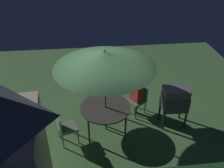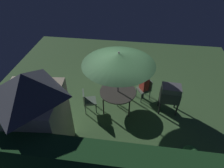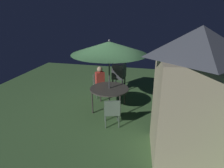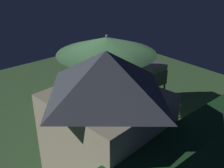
{
  "view_description": "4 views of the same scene",
  "coord_description": "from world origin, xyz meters",
  "px_view_note": "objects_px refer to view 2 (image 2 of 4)",
  "views": [
    {
      "loc": [
        0.42,
        5.4,
        4.79
      ],
      "look_at": [
        -0.21,
        -0.3,
        1.18
      ],
      "focal_mm": 39.7,
      "sensor_mm": 36.0,
      "label": 1
    },
    {
      "loc": [
        -0.53,
        5.72,
        5.55
      ],
      "look_at": [
        0.23,
        0.26,
        1.16
      ],
      "focal_mm": 31.57,
      "sensor_mm": 36.0,
      "label": 2
    },
    {
      "loc": [
        6.01,
        1.7,
        3.27
      ],
      "look_at": [
        0.36,
        0.37,
        1.08
      ],
      "focal_mm": 30.72,
      "sensor_mm": 36.0,
      "label": 3
    },
    {
      "loc": [
        4.07,
        5.1,
        4.13
      ],
      "look_at": [
        -0.3,
        0.03,
        0.98
      ],
      "focal_mm": 43.29,
      "sensor_mm": 36.0,
      "label": 4
    }
  ],
  "objects_px": {
    "patio_table": "(118,92)",
    "person_in_red": "(144,83)",
    "bbq_grill": "(170,94)",
    "garden_shed": "(37,119)",
    "patio_umbrella": "(119,59)",
    "chair_far_side": "(88,100)",
    "chair_near_shed": "(145,88)",
    "potted_plant_by_shed": "(190,156)"
  },
  "relations": [
    {
      "from": "patio_table",
      "to": "patio_umbrella",
      "type": "distance_m",
      "value": 1.46
    },
    {
      "from": "garden_shed",
      "to": "chair_near_shed",
      "type": "height_order",
      "value": "garden_shed"
    },
    {
      "from": "garden_shed",
      "to": "chair_near_shed",
      "type": "xyz_separation_m",
      "value": [
        -2.97,
        -3.0,
        -1.02
      ]
    },
    {
      "from": "potted_plant_by_shed",
      "to": "patio_umbrella",
      "type": "bearing_deg",
      "value": -43.47
    },
    {
      "from": "chair_near_shed",
      "to": "person_in_red",
      "type": "xyz_separation_m",
      "value": [
        0.07,
        0.05,
        0.26
      ]
    },
    {
      "from": "garden_shed",
      "to": "potted_plant_by_shed",
      "type": "relative_size",
      "value": 3.72
    },
    {
      "from": "patio_umbrella",
      "to": "potted_plant_by_shed",
      "type": "xyz_separation_m",
      "value": [
        -2.3,
        2.18,
        -1.71
      ]
    },
    {
      "from": "patio_table",
      "to": "chair_near_shed",
      "type": "relative_size",
      "value": 1.5
    },
    {
      "from": "chair_near_shed",
      "to": "person_in_red",
      "type": "height_order",
      "value": "person_in_red"
    },
    {
      "from": "patio_table",
      "to": "chair_far_side",
      "type": "bearing_deg",
      "value": 17.83
    },
    {
      "from": "bbq_grill",
      "to": "chair_far_side",
      "type": "height_order",
      "value": "bbq_grill"
    },
    {
      "from": "garden_shed",
      "to": "person_in_red",
      "type": "relative_size",
      "value": 2.41
    },
    {
      "from": "garden_shed",
      "to": "patio_table",
      "type": "distance_m",
      "value": 3.13
    },
    {
      "from": "garden_shed",
      "to": "bbq_grill",
      "type": "height_order",
      "value": "garden_shed"
    },
    {
      "from": "patio_table",
      "to": "potted_plant_by_shed",
      "type": "xyz_separation_m",
      "value": [
        -2.3,
        2.18,
        -0.25
      ]
    },
    {
      "from": "chair_near_shed",
      "to": "bbq_grill",
      "type": "bearing_deg",
      "value": 143.05
    },
    {
      "from": "patio_table",
      "to": "bbq_grill",
      "type": "xyz_separation_m",
      "value": [
        -1.9,
        -0.03,
        0.12
      ]
    },
    {
      "from": "bbq_grill",
      "to": "chair_far_side",
      "type": "bearing_deg",
      "value": 7.27
    },
    {
      "from": "potted_plant_by_shed",
      "to": "bbq_grill",
      "type": "bearing_deg",
      "value": -79.69
    },
    {
      "from": "patio_umbrella",
      "to": "bbq_grill",
      "type": "bearing_deg",
      "value": -179.09
    },
    {
      "from": "patio_umbrella",
      "to": "chair_far_side",
      "type": "bearing_deg",
      "value": 17.83
    },
    {
      "from": "chair_near_shed",
      "to": "potted_plant_by_shed",
      "type": "xyz_separation_m",
      "value": [
        -1.26,
        2.86,
        -0.05
      ]
    },
    {
      "from": "bbq_grill",
      "to": "chair_near_shed",
      "type": "bearing_deg",
      "value": -36.95
    },
    {
      "from": "potted_plant_by_shed",
      "to": "garden_shed",
      "type": "bearing_deg",
      "value": 1.97
    },
    {
      "from": "patio_table",
      "to": "patio_umbrella",
      "type": "relative_size",
      "value": 0.55
    },
    {
      "from": "garden_shed",
      "to": "patio_umbrella",
      "type": "bearing_deg",
      "value": -129.66
    },
    {
      "from": "bbq_grill",
      "to": "chair_far_side",
      "type": "distance_m",
      "value": 3.03
    },
    {
      "from": "patio_table",
      "to": "person_in_red",
      "type": "bearing_deg",
      "value": -146.83
    },
    {
      "from": "patio_umbrella",
      "to": "person_in_red",
      "type": "height_order",
      "value": "patio_umbrella"
    },
    {
      "from": "patio_umbrella",
      "to": "chair_near_shed",
      "type": "distance_m",
      "value": 2.07
    },
    {
      "from": "chair_far_side",
      "to": "patio_umbrella",
      "type": "bearing_deg",
      "value": -162.17
    },
    {
      "from": "patio_table",
      "to": "bbq_grill",
      "type": "relative_size",
      "value": 1.13
    },
    {
      "from": "patio_umbrella",
      "to": "garden_shed",
      "type": "bearing_deg",
      "value": 50.34
    },
    {
      "from": "person_in_red",
      "to": "bbq_grill",
      "type": "bearing_deg",
      "value": 147.21
    },
    {
      "from": "garden_shed",
      "to": "person_in_red",
      "type": "xyz_separation_m",
      "value": [
        -2.89,
        -2.96,
        -0.76
      ]
    },
    {
      "from": "patio_umbrella",
      "to": "person_in_red",
      "type": "bearing_deg",
      "value": -146.83
    },
    {
      "from": "patio_umbrella",
      "to": "potted_plant_by_shed",
      "type": "height_order",
      "value": "patio_umbrella"
    },
    {
      "from": "garden_shed",
      "to": "potted_plant_by_shed",
      "type": "bearing_deg",
      "value": -178.03
    },
    {
      "from": "patio_table",
      "to": "person_in_red",
      "type": "relative_size",
      "value": 1.07
    },
    {
      "from": "garden_shed",
      "to": "chair_near_shed",
      "type": "relative_size",
      "value": 3.37
    },
    {
      "from": "bbq_grill",
      "to": "chair_near_shed",
      "type": "distance_m",
      "value": 1.13
    },
    {
      "from": "bbq_grill",
      "to": "potted_plant_by_shed",
      "type": "xyz_separation_m",
      "value": [
        -0.4,
        2.21,
        -0.37
      ]
    }
  ]
}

